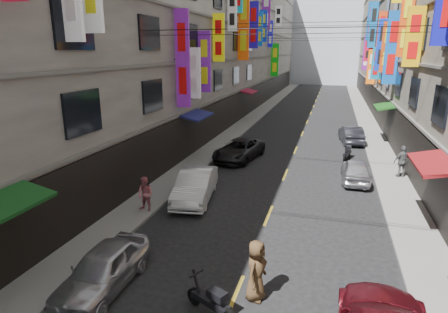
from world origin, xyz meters
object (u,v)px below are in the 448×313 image
Objects in this scene: scooter_crossing at (211,301)px; car_right_far at (351,135)px; car_left_near at (103,269)px; pedestrian_crossing at (256,270)px; car_left_far at (239,150)px; car_left_mid at (195,185)px; car_right_mid at (356,170)px; pedestrian_rfar at (402,162)px; scooter_far_right at (347,153)px; pedestrian_lfar at (145,194)px.

car_right_far reaches higher than scooter_crossing.
car_left_near is 2.08× the size of pedestrian_crossing.
car_left_far is 10.30m from car_right_far.
pedestrian_crossing is (4.41, -6.74, 0.19)m from car_left_mid.
car_right_mid is at bearing 7.61° from scooter_crossing.
car_right_far is (8.00, 22.25, 0.02)m from car_left_near.
scooter_crossing is 0.90× the size of pedestrian_rfar.
car_left_mid is (0.20, 7.56, 0.08)m from car_left_near.
car_left_mid is at bearing 5.78° from pedestrian_rfar.
scooter_far_right is at bearing 13.36° from scooter_crossing.
scooter_far_right is 0.95× the size of pedestrian_crossing.
scooter_far_right is (4.05, 17.56, 0.00)m from scooter_crossing.
car_left_mid is 8.06m from pedestrian_crossing.
car_left_far is 7.81m from car_right_mid.
scooter_far_right is 0.39× the size of car_left_mid.
pedestrian_rfar reaches higher than car_right_far.
pedestrian_lfar is (-1.94, -9.70, 0.24)m from car_left_far.
car_left_near is 2.12× the size of pedestrian_rfar.
car_left_mid is 2.46× the size of pedestrian_rfar.
car_right_mid is at bearing 82.06° from car_right_far.
pedestrian_crossing reaches higher than car_right_mid.
scooter_crossing is 0.40× the size of car_right_far.
scooter_far_right is 0.43× the size of car_right_far.
pedestrian_crossing is (4.61, 0.82, 0.27)m from car_left_near.
pedestrian_lfar is 0.85× the size of pedestrian_crossing.
pedestrian_lfar is (-9.40, -16.80, 0.23)m from car_right_far.
scooter_crossing is 13.58m from car_right_mid.
pedestrian_crossing is (-5.87, -13.00, -0.10)m from pedestrian_rfar.
car_right_mid is 2.02× the size of pedestrian_crossing.
scooter_far_right is 16.78m from pedestrian_crossing.
car_right_mid is (0.31, -4.70, 0.20)m from scooter_far_right.
scooter_crossing is 0.34× the size of car_left_far.
car_left_mid is 1.19× the size of car_right_mid.
car_right_far is at bearing 2.68° from pedestrian_crossing.
car_left_near is 15.15m from car_left_far.
scooter_crossing is 0.37× the size of car_left_mid.
pedestrian_lfar reaches higher than car_left_mid.
scooter_crossing is at bearing 90.75° from scooter_far_right.
scooter_crossing is 0.44× the size of car_right_mid.
scooter_crossing and scooter_far_right have the same top height.
car_left_far reaches higher than car_left_near.
pedestrian_lfar reaches higher than scooter_crossing.
pedestrian_rfar is at bearing 22.57° from car_left_mid.
car_right_mid is 11.78m from pedestrian_lfar.
scooter_far_right is 14.92m from pedestrian_lfar.
car_left_mid is 2.41× the size of pedestrian_crossing.
scooter_crossing is 0.94× the size of scooter_far_right.
car_left_mid reaches higher than car_right_mid.
car_left_near is 0.94× the size of car_right_far.
car_right_mid is at bearing 24.48° from car_left_mid.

